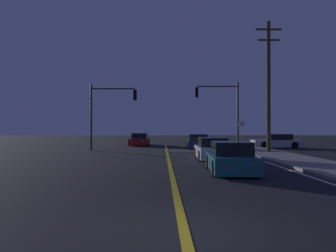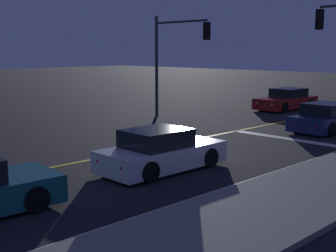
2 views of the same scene
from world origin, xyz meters
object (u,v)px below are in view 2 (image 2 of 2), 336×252
(traffic_signal_far_left, at_px, (174,50))
(car_side_waiting_white, at_px, (161,152))
(car_parked_curb_navy, at_px, (327,119))
(car_far_approaching_red, at_px, (286,100))

(traffic_signal_far_left, bearing_deg, car_side_waiting_white, -47.41)
(car_parked_curb_navy, relative_size, traffic_signal_far_left, 0.74)
(car_far_approaching_red, xyz_separation_m, car_side_waiting_white, (5.54, -16.58, -0.00))
(car_far_approaching_red, height_order, traffic_signal_far_left, traffic_signal_far_left)
(car_far_approaching_red, distance_m, car_parked_curb_navy, 8.29)
(car_parked_curb_navy, bearing_deg, car_far_approaching_red, 136.51)
(car_side_waiting_white, bearing_deg, car_far_approaching_red, 109.03)
(car_far_approaching_red, bearing_deg, car_parked_curb_navy, 136.69)
(car_far_approaching_red, relative_size, car_parked_curb_navy, 1.13)
(car_side_waiting_white, relative_size, traffic_signal_far_left, 0.76)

